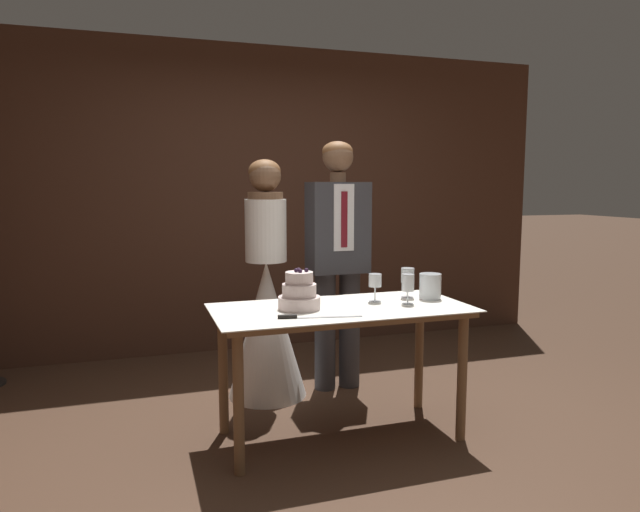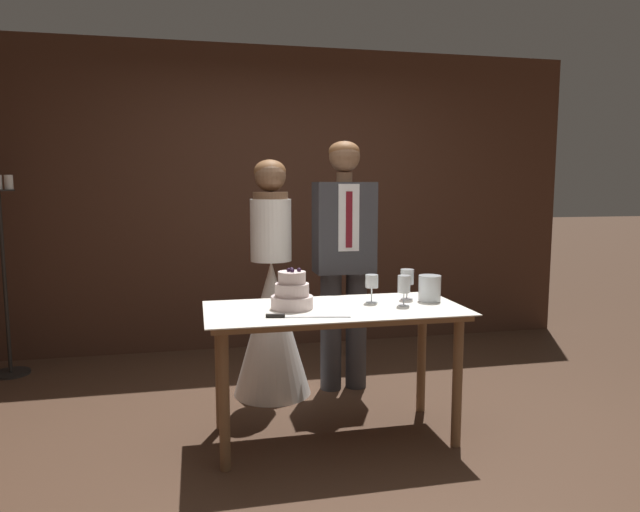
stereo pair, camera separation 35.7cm
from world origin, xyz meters
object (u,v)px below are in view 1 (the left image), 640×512
at_px(wine_glass_middle, 375,281).
at_px(wine_glass_far, 408,283).
at_px(tiered_cake, 299,294).
at_px(bride, 267,310).
at_px(wine_glass_near, 408,277).
at_px(cake_table, 341,324).
at_px(cake_knife, 304,317).
at_px(groom, 338,251).
at_px(hurricane_candle, 430,287).

distance_m(wine_glass_middle, wine_glass_far, 0.20).
bearing_deg(tiered_cake, bride, 91.39).
bearing_deg(bride, wine_glass_near, -40.67).
height_order(tiered_cake, wine_glass_far, tiered_cake).
relative_size(cake_table, bride, 0.90).
bearing_deg(wine_glass_far, cake_table, 175.17).
height_order(tiered_cake, wine_glass_middle, tiered_cake).
distance_m(wine_glass_middle, bride, 0.90).
xyz_separation_m(cake_table, bride, (-0.26, 0.78, -0.07)).
height_order(wine_glass_near, wine_glass_far, wine_glass_near).
distance_m(cake_knife, groom, 1.13).
bearing_deg(tiered_cake, hurricane_candle, 2.29).
bearing_deg(cake_knife, hurricane_candle, 27.26).
xyz_separation_m(cake_table, wine_glass_far, (0.40, -0.03, 0.22)).
relative_size(tiered_cake, groom, 0.13).
distance_m(tiered_cake, wine_glass_far, 0.64).
relative_size(cake_knife, wine_glass_near, 2.39).
xyz_separation_m(cake_table, wine_glass_near, (0.49, 0.14, 0.22)).
bearing_deg(wine_glass_far, tiered_cake, 174.43).
bearing_deg(groom, hurricane_candle, -64.47).
relative_size(cake_knife, wine_glass_far, 2.50).
bearing_deg(groom, cake_table, -108.37).
height_order(tiered_cake, wine_glass_near, tiered_cake).
height_order(hurricane_candle, bride, bride).
height_order(bride, groom, groom).
relative_size(hurricane_candle, groom, 0.09).
xyz_separation_m(wine_glass_far, hurricane_candle, (0.20, 0.10, -0.05)).
height_order(wine_glass_middle, wine_glass_far, wine_glass_far).
xyz_separation_m(wine_glass_middle, hurricane_candle, (0.35, -0.03, -0.05)).
xyz_separation_m(tiered_cake, wine_glass_near, (0.73, 0.11, 0.04)).
bearing_deg(wine_glass_far, wine_glass_near, 63.74).
height_order(cake_table, hurricane_candle, hurricane_candle).
distance_m(tiered_cake, wine_glass_middle, 0.49).
bearing_deg(cake_knife, wine_glass_near, 34.53).
relative_size(wine_glass_near, bride, 0.11).
height_order(wine_glass_far, groom, groom).
distance_m(wine_glass_near, hurricane_candle, 0.15).
distance_m(tiered_cake, cake_knife, 0.24).
bearing_deg(wine_glass_middle, tiered_cake, -173.05).
relative_size(wine_glass_near, wine_glass_far, 1.05).
xyz_separation_m(cake_knife, groom, (0.54, 0.97, 0.22)).
height_order(hurricane_candle, groom, groom).
relative_size(cake_knife, groom, 0.25).
relative_size(tiered_cake, wine_glass_far, 1.35).
bearing_deg(wine_glass_near, wine_glass_middle, -167.96).
bearing_deg(tiered_cake, wine_glass_middle, 6.95).
bearing_deg(bride, wine_glass_middle, -53.86).
height_order(wine_glass_middle, bride, bride).
xyz_separation_m(wine_glass_near, bride, (-0.74, 0.64, -0.29)).
distance_m(tiered_cake, bride, 0.79).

